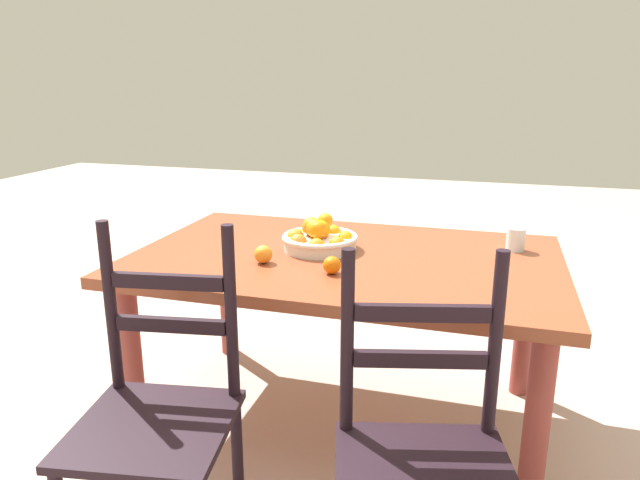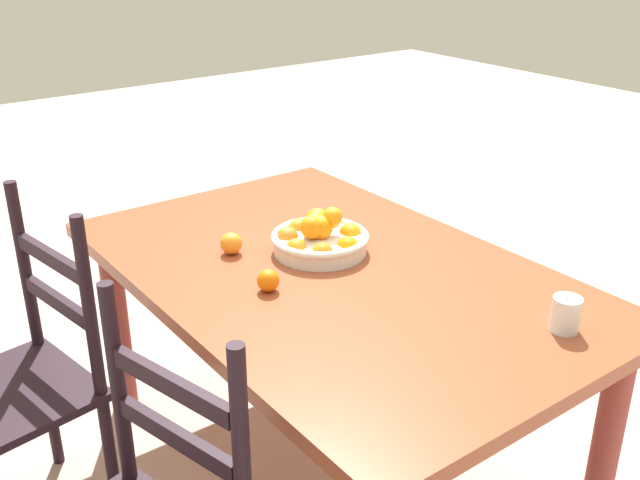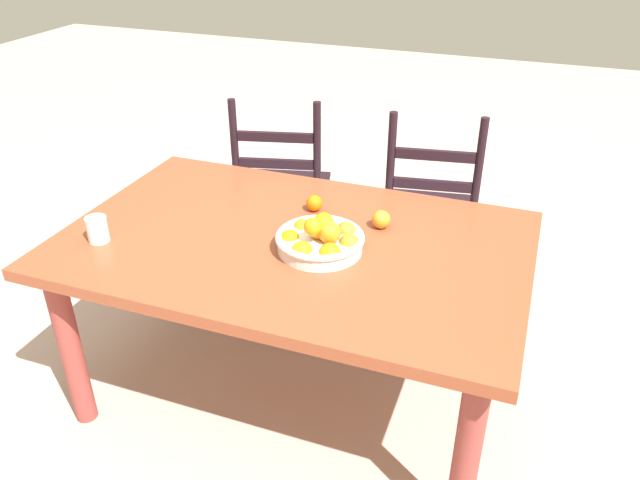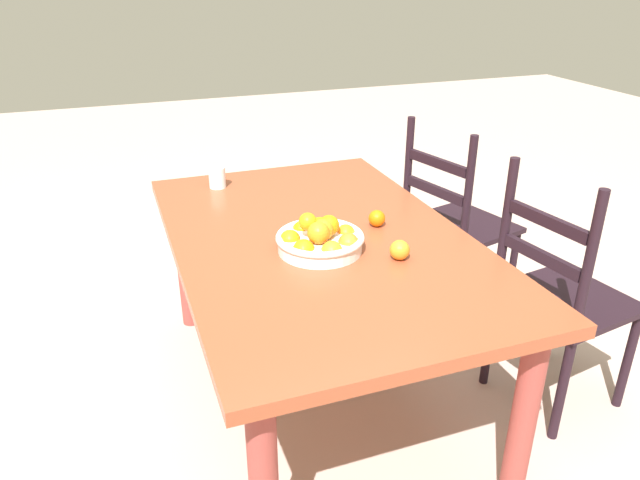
% 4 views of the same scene
% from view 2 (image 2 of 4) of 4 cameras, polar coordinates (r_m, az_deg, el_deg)
% --- Properties ---
extents(ground_plane, '(12.00, 12.00, 0.00)m').
position_cam_2_polar(ground_plane, '(2.62, 0.83, -16.51)').
color(ground_plane, '#B99E91').
extents(dining_table, '(1.65, 1.05, 0.72)m').
position_cam_2_polar(dining_table, '(2.26, 0.93, -4.23)').
color(dining_table, brown).
rests_on(dining_table, ground).
extents(chair_by_cabinet, '(0.49, 0.49, 1.00)m').
position_cam_2_polar(chair_by_cabinet, '(2.31, -21.96, -10.48)').
color(chair_by_cabinet, black).
rests_on(chair_by_cabinet, ground).
extents(fruit_bowl, '(0.31, 0.31, 0.14)m').
position_cam_2_polar(fruit_bowl, '(2.31, -0.04, 0.21)').
color(fruit_bowl, silver).
rests_on(fruit_bowl, dining_table).
extents(orange_loose_0, '(0.06, 0.06, 0.06)m').
position_cam_2_polar(orange_loose_0, '(2.08, -4.02, -3.13)').
color(orange_loose_0, orange).
rests_on(orange_loose_0, dining_table).
extents(orange_loose_1, '(0.07, 0.07, 0.07)m').
position_cam_2_polar(orange_loose_1, '(2.32, -6.85, -0.27)').
color(orange_loose_1, orange).
rests_on(orange_loose_1, dining_table).
extents(drinking_glass, '(0.07, 0.07, 0.09)m').
position_cam_2_polar(drinking_glass, '(1.98, 18.41, -5.45)').
color(drinking_glass, silver).
rests_on(drinking_glass, dining_table).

